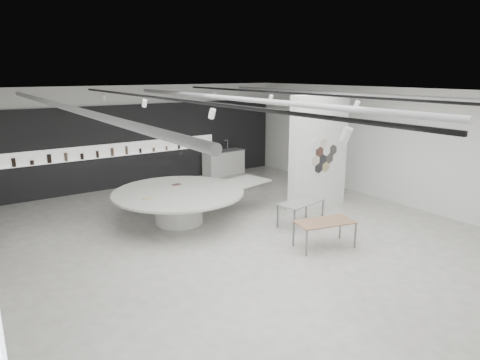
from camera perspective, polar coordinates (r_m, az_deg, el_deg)
room at (r=10.76m, az=0.51°, el=2.39°), size 12.02×14.02×3.82m
back_wall_display at (r=16.93m, az=-12.99°, el=4.55°), size 11.80×0.27×3.10m
partition_column at (r=13.84m, az=10.45°, el=3.66°), size 2.20×0.38×3.60m
display_island at (r=12.52m, az=-7.84°, el=-2.88°), size 5.32×4.46×0.97m
sample_table_wood at (r=10.86m, az=11.24°, el=-5.68°), size 1.58×1.04×0.68m
sample_table_stone at (r=12.28m, az=8.12°, el=-3.16°), size 1.45×0.89×0.70m
kitchen_counter at (r=18.31m, az=-2.19°, el=2.37°), size 1.89×0.88×1.44m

